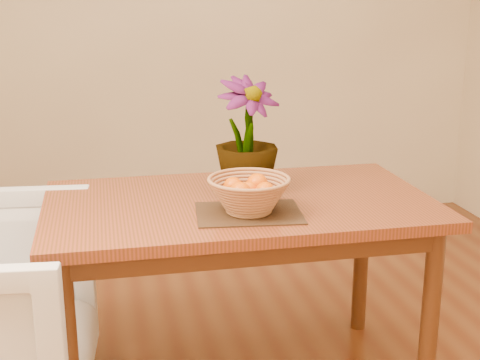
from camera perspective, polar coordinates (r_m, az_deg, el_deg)
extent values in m
cube|color=#F8E6BC|center=(4.25, -5.62, 13.97)|extent=(4.00, 0.02, 2.70)
cube|color=maroon|center=(2.44, -0.04, -2.13)|extent=(1.40, 0.80, 0.04)
cube|color=#442410|center=(2.46, -0.04, -3.46)|extent=(1.28, 0.68, 0.08)
cylinder|color=#442410|center=(2.25, -14.41, -14.68)|extent=(0.06, 0.06, 0.71)
cylinder|color=#442410|center=(2.50, 15.88, -11.57)|extent=(0.06, 0.06, 0.71)
cylinder|color=#442410|center=(2.83, -13.95, -8.16)|extent=(0.06, 0.06, 0.71)
cylinder|color=#442410|center=(3.03, 10.32, -6.29)|extent=(0.06, 0.06, 0.71)
cube|color=#3B2615|center=(2.28, 0.76, -2.84)|extent=(0.38, 0.30, 0.01)
cylinder|color=#AB7347|center=(2.27, 0.76, -2.68)|extent=(0.14, 0.14, 0.01)
sphere|color=#EF5903|center=(2.25, 0.77, -0.88)|extent=(0.06, 0.06, 0.06)
sphere|color=#EF5903|center=(2.30, 1.48, -0.34)|extent=(0.07, 0.07, 0.07)
sphere|color=#EF5903|center=(2.28, -0.59, -0.59)|extent=(0.07, 0.07, 0.07)
sphere|color=#EF5903|center=(2.20, 0.02, -1.12)|extent=(0.07, 0.07, 0.07)
sphere|color=#EF5903|center=(2.22, 2.16, -1.01)|extent=(0.07, 0.07, 0.07)
imported|color=#144814|center=(2.48, 0.56, 3.81)|extent=(0.31, 0.31, 0.43)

